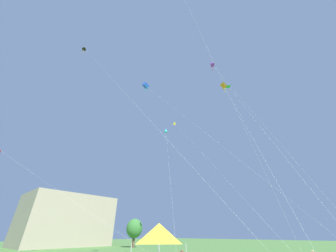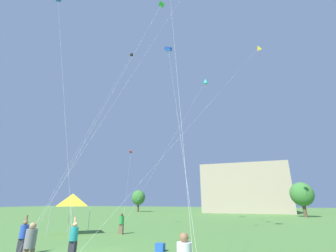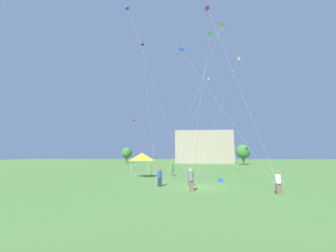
# 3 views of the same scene
# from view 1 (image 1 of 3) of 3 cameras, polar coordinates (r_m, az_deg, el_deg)

# --- Properties ---
(distant_building) EXTENTS (20.72, 13.92, 11.79)m
(distant_building) POSITION_cam_1_polar(r_m,az_deg,el_deg) (61.59, -28.60, -23.92)
(distant_building) COLOR tan
(distant_building) RESTS_ON ground
(tree_far_centre) EXTENTS (4.04, 3.64, 6.09)m
(tree_far_centre) POSITION_cam_1_polar(r_m,az_deg,el_deg) (53.02, -10.19, -28.38)
(tree_far_centre) COLOR brown
(tree_far_centre) RESTS_ON ground
(festival_tent) EXTENTS (2.55, 2.55, 3.37)m
(festival_tent) POSITION_cam_1_polar(r_m,az_deg,el_deg) (13.20, -2.75, -29.80)
(festival_tent) COLOR #B7B7BC
(festival_tent) RESTS_ON ground
(kite_green_delta_2) EXTENTS (3.69, 7.16, 19.46)m
(kite_green_delta_2) POSITION_cam_1_polar(r_m,az_deg,el_deg) (25.46, 18.48, 10.53)
(kite_green_delta_2) COLOR silver
(kite_green_delta_2) RESTS_ON ground
(kite_purple_diamond_3) EXTENTS (4.56, 9.62, 25.48)m
(kite_purple_diamond_3) POSITION_cam_1_polar(r_m,az_deg,el_deg) (30.28, 13.18, 17.86)
(kite_purple_diamond_3) COLOR silver
(kite_purple_diamond_3) RESTS_ON ground
(kite_cyan_diamond_4) EXTENTS (7.48, 8.34, 18.40)m
(kite_cyan_diamond_4) POSITION_cam_1_polar(r_m,az_deg,el_deg) (31.74, -0.63, -1.42)
(kite_cyan_diamond_4) COLOR silver
(kite_cyan_diamond_4) RESTS_ON ground
(kite_yellow_diamond_5) EXTENTS (12.44, 21.36, 25.16)m
(kite_yellow_diamond_5) POSITION_cam_1_polar(r_m,az_deg,el_deg) (42.29, 2.06, 0.85)
(kite_yellow_diamond_5) COLOR silver
(kite_yellow_diamond_5) RESTS_ON ground
(kite_blue_box_6) EXTENTS (8.54, 19.64, 25.00)m
(kite_blue_box_6) POSITION_cam_1_polar(r_m,az_deg,el_deg) (32.39, -6.76, 12.05)
(kite_blue_box_6) COLOR silver
(kite_blue_box_6) RESTS_ON ground
(kite_black_diamond_7) EXTENTS (7.09, 22.14, 30.04)m
(kite_black_diamond_7) POSITION_cam_1_polar(r_m,az_deg,el_deg) (36.37, -24.07, 20.79)
(kite_black_diamond_7) COLOR silver
(kite_black_diamond_7) RESTS_ON ground
(kite_orange_delta_8) EXTENTS (8.50, 6.86, 22.09)m
(kite_orange_delta_8) POSITION_cam_1_polar(r_m,az_deg,el_deg) (29.22, 16.79, 11.60)
(kite_orange_delta_8) COLOR silver
(kite_orange_delta_8) RESTS_ON ground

